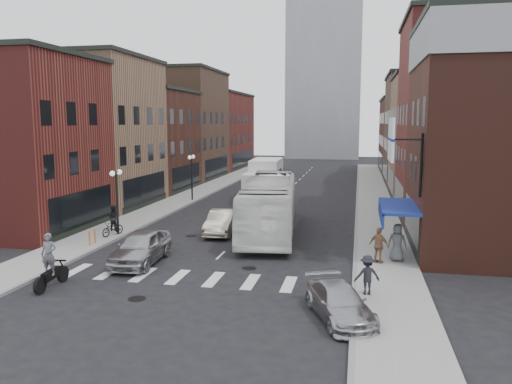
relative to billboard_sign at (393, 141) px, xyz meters
The scene contains 32 objects.
ground 10.56m from the billboard_sign, behind, with size 160.00×160.00×0.00m, color black.
sidewalk_left 28.12m from the billboard_sign, 128.47° to the left, with size 3.00×74.00×0.15m, color gray.
sidewalk_right 22.34m from the billboard_sign, 90.23° to the left, with size 3.00×74.00×0.15m, color gray.
curb_left 27.25m from the billboard_sign, 125.94° to the left, with size 0.20×74.00×0.16m, color gray.
curb_right 22.41m from the billboard_sign, 94.22° to the left, with size 0.20×74.00×0.16m, color gray.
crosswalk_stripes 11.12m from the billboard_sign, 157.82° to the right, with size 12.00×2.20×0.01m, color silver.
bldg_left_near 23.92m from the billboard_sign, behind, with size 10.30×9.20×11.30m.
bldg_left_mid_a 27.17m from the billboard_sign, 150.21° to the left, with size 10.30×10.20×12.30m.
bldg_left_mid_b 33.30m from the billboard_sign, 135.10° to the left, with size 10.30×10.20×10.30m.
bldg_left_far_a 41.79m from the billboard_sign, 124.35° to the left, with size 10.30×12.20×13.30m.
bldg_left_far_b 53.93m from the billboard_sign, 115.93° to the left, with size 10.30×16.20×11.30m.
bldg_right_mid_a 14.98m from the billboard_sign, 64.61° to the left, with size 10.30×10.20×14.30m.
bldg_right_mid_b 24.36m from the billboard_sign, 74.75° to the left, with size 10.30×10.20×11.30m.
bldg_right_far_a 35.09m from the billboard_sign, 79.48° to the left, with size 10.30×12.20×12.30m.
bldg_right_far_b 48.93m from the billboard_sign, 82.47° to the left, with size 10.30×16.20×10.30m.
awning_blue 4.05m from the billboard_sign, 80.39° to the left, with size 1.80×5.00×0.78m.
billboard_sign is the anchor object (origin of this frame).
distant_tower 80.22m from the billboard_sign, 96.32° to the left, with size 14.00×14.00×50.00m, color #9399A0.
streetlamp_near 16.68m from the billboard_sign, 167.65° to the left, with size 0.32×1.22×4.11m.
streetlamp_far 23.92m from the billboard_sign, 132.41° to the left, with size 0.32×1.22×4.11m.
bike_rack 17.14m from the billboard_sign, behind, with size 0.08×0.68×0.80m.
box_truck 22.52m from the billboard_sign, 116.59° to the left, with size 2.79×8.39×3.61m.
motorcycle_rider 16.24m from the billboard_sign, 156.99° to the right, with size 0.70×2.35×2.39m.
transit_bus 10.38m from the billboard_sign, 137.96° to the left, with size 3.01×12.86×3.58m, color silver.
sedan_left_near 13.30m from the billboard_sign, behind, with size 1.96×4.87×1.66m, color #A8A8AD.
sedan_left_far 12.55m from the billboard_sign, 150.96° to the left, with size 1.57×4.49×1.48m, color beige.
curb_car 9.11m from the billboard_sign, 106.76° to the right, with size 1.69×4.15×1.20m, color #A3A3A8.
parked_bicycle 17.28m from the billboard_sign, 169.30° to the left, with size 0.59×1.68×0.88m, color black.
ped_left_solo 17.99m from the billboard_sign, 165.48° to the left, with size 0.80×0.46×1.65m, color black.
ped_right_a 6.95m from the billboard_sign, 103.64° to the right, with size 1.03×0.51×1.60m, color black.
ped_right_b 5.12m from the billboard_sign, 160.14° to the left, with size 1.04×0.52×1.78m, color brown.
ped_right_c 5.11m from the billboard_sign, 59.15° to the left, with size 0.92×0.60×1.89m, color #4F5256.
Camera 1 is at (7.04, -23.77, 7.01)m, focal length 35.00 mm.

